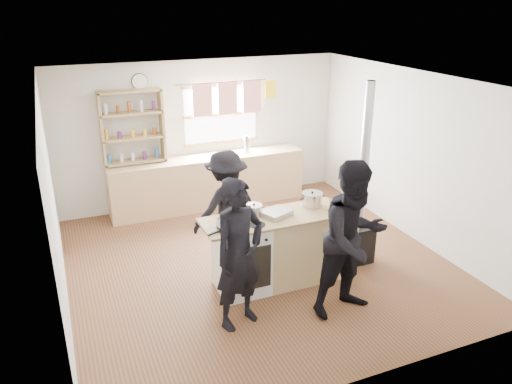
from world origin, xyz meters
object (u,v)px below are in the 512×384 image
roast_tray (277,213)px  person_near_right (354,239)px  thermos (247,145)px  bread_board (339,205)px  skillet_greens (231,225)px  person_far (227,206)px  flue_heater (360,218)px  stockpot_counter (312,199)px  person_near_left (239,255)px  cooking_island (285,248)px  stockpot_stove (254,210)px

roast_tray → person_near_right: (0.54, -0.91, -0.05)m
thermos → bread_board: 2.88m
skillet_greens → person_far: 1.02m
flue_heater → stockpot_counter: bearing=177.0°
roast_tray → stockpot_counter: bearing=11.1°
person_near_left → stockpot_counter: bearing=10.9°
thermos → person_near_left: (-1.44, -3.41, -0.17)m
person_near_right → bread_board: bearing=63.2°
cooking_island → skillet_greens: skillet_greens is taller
flue_heater → person_far: (-1.64, 0.79, 0.14)m
flue_heater → person_near_left: bearing=-160.6°
flue_heater → roast_tray: bearing=-176.9°
stockpot_stove → person_near_right: 1.29m
stockpot_stove → skillet_greens: bearing=-151.5°
skillet_greens → stockpot_stove: stockpot_stove is taller
bread_board → person_near_left: person_near_left is taller
roast_tray → stockpot_counter: size_ratio=1.55×
skillet_greens → stockpot_counter: stockpot_counter is taller
cooking_island → person_far: bearing=118.4°
flue_heater → cooking_island: bearing=-176.2°
skillet_greens → person_near_left: person_near_left is taller
stockpot_stove → stockpot_counter: size_ratio=0.76×
cooking_island → stockpot_stove: (-0.38, 0.11, 0.54)m
cooking_island → skillet_greens: (-0.75, -0.09, 0.49)m
thermos → skillet_greens: bearing=-114.9°
stockpot_stove → bread_board: bearing=-11.2°
bread_board → flue_heater: (0.47, 0.18, -0.34)m
person_near_left → bread_board: bearing=-0.5°
person_near_left → flue_heater: bearing=0.1°
stockpot_stove → stockpot_counter: (0.82, 0.01, 0.02)m
thermos → roast_tray: size_ratio=0.65×
roast_tray → person_near_right: person_near_right is taller
thermos → cooking_island: bearing=-101.8°
stockpot_stove → flue_heater: (1.55, -0.03, -0.36)m
cooking_island → bread_board: (0.70, -0.10, 0.51)m
cooking_island → stockpot_counter: size_ratio=7.20×
cooking_island → flue_heater: (1.17, 0.08, 0.18)m
bread_board → stockpot_counter: bearing=139.8°
bread_board → person_near_left: 1.65m
stockpot_counter → bread_board: bearing=-40.2°
skillet_greens → person_near_left: (-0.11, -0.54, -0.09)m
skillet_greens → flue_heater: (1.92, 0.17, -0.31)m
stockpot_counter → person_near_left: person_near_left is taller
thermos → person_near_left: size_ratio=0.16×
person_near_left → person_far: bearing=56.3°
person_near_left → person_near_right: 1.31m
thermos → roast_tray: (-0.70, -2.76, -0.07)m
bread_board → flue_heater: bearing=21.3°
person_near_left → person_near_right: bearing=-30.8°
person_near_right → person_far: size_ratio=1.18×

